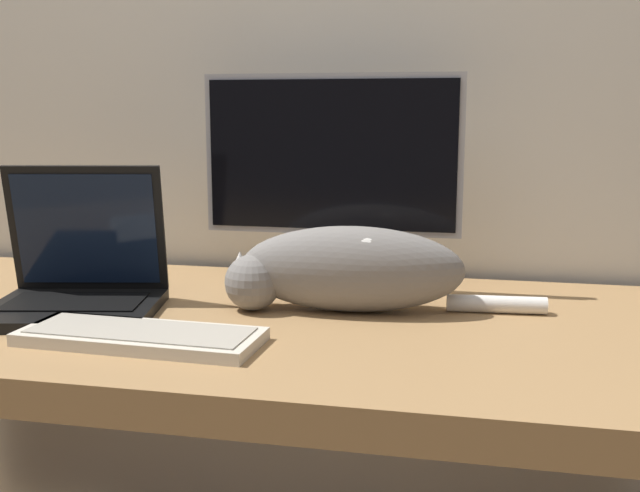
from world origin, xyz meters
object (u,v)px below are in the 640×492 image
object	(u,v)px
laptop	(78,283)
external_keyboard	(141,336)
monitor	(331,173)
cat	(344,269)

from	to	relation	value
laptop	external_keyboard	world-z (taller)	laptop
laptop	external_keyboard	distance (m)	0.26
monitor	cat	xyz separation A→B (m)	(0.06, -0.18, -0.16)
monitor	laptop	size ratio (longest dim) A/B	1.56
external_keyboard	cat	size ratio (longest dim) A/B	0.67
monitor	external_keyboard	xyz separation A→B (m)	(-0.22, -0.44, -0.23)
laptop	cat	bearing A→B (deg)	-0.04
monitor	external_keyboard	distance (m)	0.54
monitor	external_keyboard	size ratio (longest dim) A/B	1.36
cat	monitor	bearing A→B (deg)	104.12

